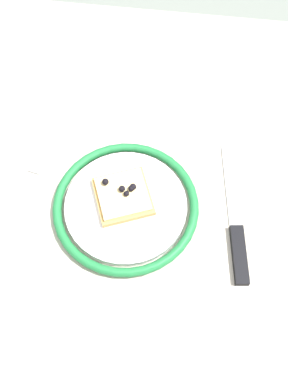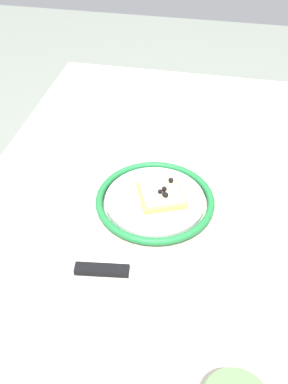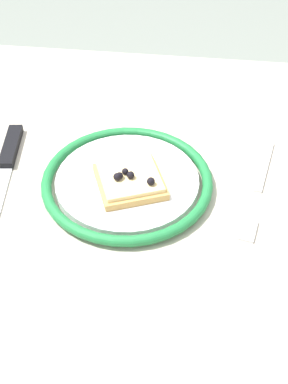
{
  "view_description": "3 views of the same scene",
  "coord_description": "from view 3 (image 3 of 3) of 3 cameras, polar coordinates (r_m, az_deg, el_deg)",
  "views": [
    {
      "loc": [
        0.02,
        -0.32,
        1.35
      ],
      "look_at": [
        -0.02,
        -0.02,
        0.77
      ],
      "focal_mm": 39.55,
      "sensor_mm": 36.0,
      "label": 1
    },
    {
      "loc": [
        0.56,
        0.05,
        1.33
      ],
      "look_at": [
        -0.05,
        -0.07,
        0.77
      ],
      "focal_mm": 41.25,
      "sensor_mm": 36.0,
      "label": 2
    },
    {
      "loc": [
        -0.13,
        0.46,
        1.22
      ],
      "look_at": [
        -0.07,
        -0.03,
        0.76
      ],
      "focal_mm": 48.98,
      "sensor_mm": 36.0,
      "label": 3
    }
  ],
  "objects": [
    {
      "name": "knife",
      "position": [
        0.76,
        -14.69,
        3.2
      ],
      "size": [
        0.05,
        0.24,
        0.01
      ],
      "color": "silver",
      "rests_on": "dining_table"
    },
    {
      "name": "fork",
      "position": [
        0.71,
        12.31,
        0.43
      ],
      "size": [
        0.06,
        0.2,
        0.0
      ],
      "color": "silver",
      "rests_on": "dining_table"
    },
    {
      "name": "dining_table",
      "position": [
        0.73,
        -5.6,
        -6.03
      ],
      "size": [
        1.19,
        0.81,
        0.75
      ],
      "color": "#BCB29E",
      "rests_on": "ground_plane"
    },
    {
      "name": "plate",
      "position": [
        0.7,
        -1.84,
        1.16
      ],
      "size": [
        0.23,
        0.23,
        0.02
      ],
      "color": "white",
      "rests_on": "dining_table"
    },
    {
      "name": "pizza_slice_near",
      "position": [
        0.68,
        -1.54,
        1.31
      ],
      "size": [
        0.11,
        0.11,
        0.03
      ],
      "color": "tan",
      "rests_on": "plate"
    }
  ]
}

